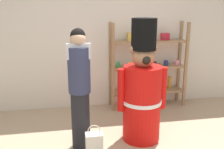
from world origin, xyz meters
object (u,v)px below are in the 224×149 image
(person_shopper, at_px, (80,87))
(shopping_bag, at_px, (94,144))
(merchandise_shelf, at_px, (148,65))
(teddy_bear_guard, at_px, (142,92))

(person_shopper, bearing_deg, shopping_bag, -56.44)
(merchandise_shelf, distance_m, shopping_bag, 2.07)
(merchandise_shelf, xyz_separation_m, person_shopper, (-1.35, -1.33, 0.05))
(teddy_bear_guard, distance_m, shopping_bag, 0.96)
(merchandise_shelf, bearing_deg, teddy_bear_guard, -110.90)
(merchandise_shelf, height_order, teddy_bear_guard, teddy_bear_guard)
(merchandise_shelf, relative_size, person_shopper, 0.99)
(merchandise_shelf, relative_size, shopping_bag, 3.82)
(teddy_bear_guard, bearing_deg, merchandise_shelf, 69.10)
(teddy_bear_guard, xyz_separation_m, shopping_bag, (-0.72, -0.30, -0.57))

